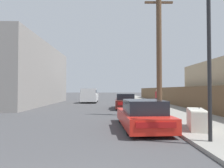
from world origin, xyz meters
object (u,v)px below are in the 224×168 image
pedestrian (157,98)px  car_parked_mid (125,102)px  discarded_fridge (197,119)px  street_lamp (209,49)px  utility_pole (159,50)px  parked_sports_car_red (142,115)px  pickup_truck (90,96)px

pedestrian → car_parked_mid: bearing=-164.6°
discarded_fridge → pedestrian: bearing=101.3°
street_lamp → utility_pole: bearing=89.7°
parked_sports_car_red → pickup_truck: size_ratio=0.84×
pickup_truck → street_lamp: 20.91m
car_parked_mid → utility_pole: (1.78, -5.22, 3.56)m
pickup_truck → utility_pole: size_ratio=0.69×
parked_sports_car_red → street_lamp: bearing=-61.2°
car_parked_mid → street_lamp: (1.75, -11.66, 2.34)m
street_lamp → pickup_truck: bearing=106.0°
utility_pole → street_lamp: size_ratio=1.61×
pedestrian → street_lamp: bearing=-96.0°
utility_pole → street_lamp: (-0.04, -6.45, -1.22)m
car_parked_mid → utility_pole: bearing=-69.3°
discarded_fridge → pedestrian: (0.89, 10.56, 0.44)m
car_parked_mid → pickup_truck: 9.25m
car_parked_mid → pedestrian: size_ratio=2.66×
street_lamp → car_parked_mid: bearing=98.5°
car_parked_mid → pedestrian: pedestrian is taller
discarded_fridge → pickup_truck: size_ratio=0.35×
discarded_fridge → pickup_truck: (-6.17, 18.06, 0.40)m
pickup_truck → pedestrian: bearing=132.6°
street_lamp → pedestrian: (1.32, 12.51, -2.02)m
car_parked_mid → utility_pole: utility_pole is taller
pickup_truck → pedestrian: pickup_truck is taller
pickup_truck → utility_pole: utility_pole is taller
car_parked_mid → discarded_fridge: bearing=-75.5°
utility_pole → pedestrian: bearing=78.0°
street_lamp → pedestrian: bearing=84.0°
parked_sports_car_red → pedestrian: (2.99, 9.84, 0.38)m
pickup_truck → street_lamp: bearing=105.4°
parked_sports_car_red → pedestrian: bearing=69.9°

